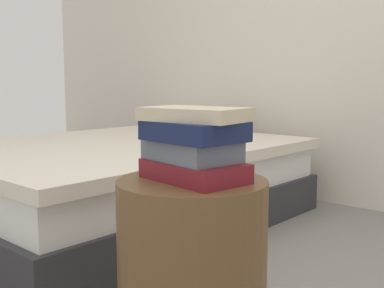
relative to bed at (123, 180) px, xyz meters
name	(u,v)px	position (x,y,z in m)	size (l,w,h in m)	color
bed	(123,180)	(0.00, 0.00, 0.00)	(1.57, 2.03, 0.62)	#2D2D33
side_table	(192,266)	(1.23, -0.80, 0.03)	(0.45, 0.45, 0.53)	brown
book_maroon	(195,171)	(1.24, -0.79, 0.32)	(0.30, 0.19, 0.06)	maroon
book_slate	(192,150)	(1.22, -0.79, 0.38)	(0.27, 0.18, 0.06)	slate
book_navy	(195,131)	(1.24, -0.79, 0.44)	(0.27, 0.20, 0.06)	#19234C
book_cream	(195,114)	(1.24, -0.79, 0.49)	(0.30, 0.18, 0.04)	beige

